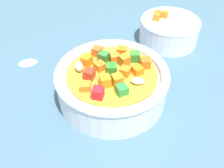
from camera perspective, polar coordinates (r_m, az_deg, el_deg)
ground_plane at (r=42.34cm, az=-0.00°, el=-3.89°), size 140.00×140.00×2.00cm
soup_bowl_main at (r=39.36cm, az=-0.00°, el=0.40°), size 18.03×18.03×6.98cm
spoon at (r=50.93cm, az=-10.07°, el=6.73°), size 21.96×11.23×0.78cm
side_bowl_small at (r=55.06cm, az=13.14°, el=12.18°), size 12.55×12.55×5.99cm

